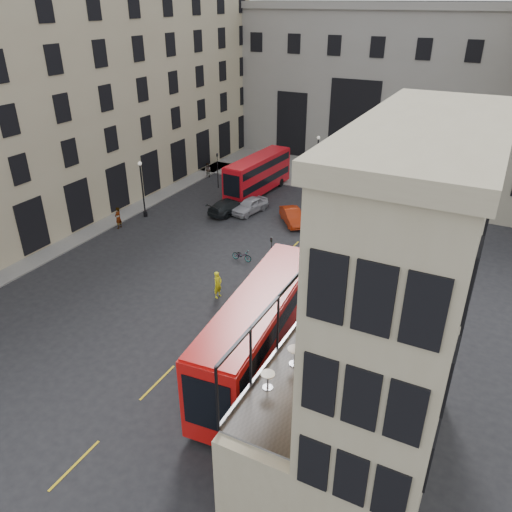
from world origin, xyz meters
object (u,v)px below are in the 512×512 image
at_px(cafe_table_far, 322,310).
at_px(car_b, 292,216).
at_px(car_c, 229,206).
at_px(cyclist, 218,285).
at_px(pedestrian_a, 208,170).
at_px(cafe_chair_a, 308,410).
at_px(street_lamp_a, 143,192).
at_px(bus_near, 260,329).
at_px(bicycle, 242,255).
at_px(cafe_table_mid, 295,354).
at_px(pedestrian_c, 371,173).
at_px(cafe_table_near, 268,378).
at_px(street_lamp_b, 317,163).
at_px(bus_far, 258,173).
at_px(traffic_light_near, 271,255).
at_px(pedestrian_e, 118,218).
at_px(cafe_chair_b, 327,372).
at_px(cafe_chair_d, 355,324).
at_px(pedestrian_b, 256,178).
at_px(pedestrian_d, 428,185).
at_px(cafe_chair_c, 328,370).
at_px(car_a, 250,206).
at_px(traffic_light_far, 217,166).

bearing_deg(cafe_table_far, car_b, 116.78).
bearing_deg(car_c, cyclist, 128.35).
bearing_deg(pedestrian_a, cafe_chair_a, -50.73).
xyz_separation_m(street_lamp_a, bus_near, (19.43, -14.58, 0.35)).
height_order(bicycle, cafe_table_mid, cafe_table_mid).
relative_size(pedestrian_c, cafe_table_near, 2.57).
xyz_separation_m(street_lamp_b, pedestrian_c, (5.08, 3.70, -1.46)).
bearing_deg(bus_far, cafe_table_near, -62.44).
height_order(traffic_light_near, pedestrian_a, traffic_light_near).
relative_size(street_lamp_a, car_c, 1.12).
bearing_deg(cafe_table_mid, cafe_table_near, -101.78).
bearing_deg(pedestrian_e, cafe_chair_b, 52.36).
bearing_deg(cafe_table_near, cyclist, 129.43).
bearing_deg(cafe_table_mid, pedestrian_c, 100.28).
xyz_separation_m(traffic_light_near, pedestrian_e, (-16.42, 2.82, -1.44)).
xyz_separation_m(cafe_table_near, cafe_table_mid, (0.38, 1.82, 0.06)).
distance_m(street_lamp_b, bicycle, 19.76).
xyz_separation_m(cyclist, cafe_chair_d, (11.07, -5.68, 3.86)).
distance_m(pedestrian_b, cafe_table_mid, 35.97).
xyz_separation_m(car_c, cafe_chair_b, (17.89, -22.95, 4.16)).
height_order(street_lamp_b, pedestrian_d, street_lamp_b).
bearing_deg(cafe_chair_c, street_lamp_a, 143.05).
relative_size(cyclist, cafe_chair_c, 2.50).
height_order(traffic_light_near, car_a, traffic_light_near).
relative_size(traffic_light_near, street_lamp_b, 0.71).
height_order(street_lamp_a, cafe_table_far, cafe_table_far).
xyz_separation_m(bus_near, pedestrian_a, (-20.28, 27.08, -1.92)).
xyz_separation_m(street_lamp_a, pedestrian_d, (22.47, 19.02, -1.62)).
height_order(car_b, pedestrian_a, pedestrian_a).
distance_m(pedestrian_a, cafe_chair_b, 40.27).
bearing_deg(car_c, cafe_chair_b, 139.35).
bearing_deg(cafe_chair_d, bus_near, 177.99).
bearing_deg(pedestrian_c, pedestrian_b, 8.26).
xyz_separation_m(cyclist, cafe_table_near, (9.17, -11.15, 4.11)).
xyz_separation_m(street_lamp_a, cafe_table_near, (22.62, -20.23, 2.68)).
bearing_deg(traffic_light_far, cafe_chair_d, -47.71).
relative_size(bus_near, cafe_table_near, 17.18).
distance_m(traffic_light_far, pedestrian_d, 22.43).
bearing_deg(bus_near, car_a, 119.11).
bearing_deg(car_b, street_lamp_b, 60.45).
xyz_separation_m(bus_far, cyclist, (6.81, -19.47, -1.25)).
xyz_separation_m(car_a, cafe_table_mid, (14.67, -23.77, 4.42)).
relative_size(pedestrian_e, cafe_chair_a, 2.29).
height_order(cyclist, pedestrian_d, cyclist).
distance_m(bus_near, car_a, 22.91).
xyz_separation_m(car_c, cyclist, (6.85, -13.49, 0.28)).
xyz_separation_m(bus_near, cafe_chair_a, (5.18, -6.30, 2.12)).
xyz_separation_m(traffic_light_far, car_c, (4.60, -5.59, -1.73)).
relative_size(car_c, cafe_table_near, 6.61).
bearing_deg(bus_far, pedestrian_d, 28.59).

